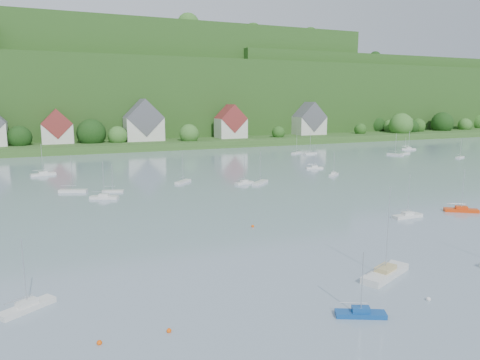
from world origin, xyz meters
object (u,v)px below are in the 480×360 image
Objects in this scene: near_sailboat_1 at (361,313)px; near_sailboat_3 at (407,215)px; near_sailboat_2 at (385,272)px; near_sailboat_5 at (461,210)px; near_sailboat_6 at (27,306)px.

near_sailboat_3 reaches higher than near_sailboat_1.
near_sailboat_1 is 11.32m from near_sailboat_2.
near_sailboat_3 is at bearing -148.50° from near_sailboat_5.
near_sailboat_1 is at bearing -165.95° from near_sailboat_2.
near_sailboat_2 reaches higher than near_sailboat_6.
near_sailboat_5 is 73.62m from near_sailboat_6.
near_sailboat_3 reaches higher than near_sailboat_6.
near_sailboat_6 is at bearing 145.73° from near_sailboat_2.
near_sailboat_1 is 32.49m from near_sailboat_6.
near_sailboat_5 reaches higher than near_sailboat_6.
near_sailboat_3 is at bearing 66.68° from near_sailboat_1.
near_sailboat_5 is (34.38, 19.26, -0.09)m from near_sailboat_2.
near_sailboat_5 reaches higher than near_sailboat_3.
near_sailboat_3 is 0.97× the size of near_sailboat_5.
near_sailboat_5 is 1.08× the size of near_sailboat_6.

